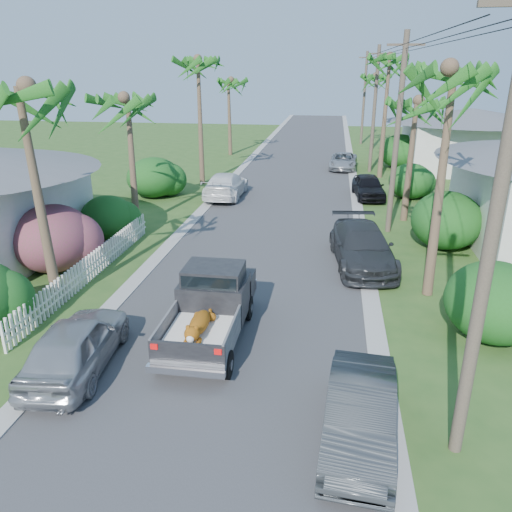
% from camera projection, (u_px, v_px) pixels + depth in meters
% --- Properties ---
extents(ground, '(120.00, 120.00, 0.00)m').
position_uv_depth(ground, '(216.00, 372.00, 13.10)').
color(ground, '#2F531F').
rests_on(ground, ground).
extents(road, '(8.00, 100.00, 0.02)m').
position_uv_depth(road, '(293.00, 177.00, 36.21)').
color(road, '#38383A').
rests_on(road, ground).
extents(curb_left, '(0.60, 100.00, 0.06)m').
position_uv_depth(curb_left, '(235.00, 175.00, 36.80)').
color(curb_left, '#A5A39E').
rests_on(curb_left, ground).
extents(curb_right, '(0.60, 100.00, 0.06)m').
position_uv_depth(curb_right, '(353.00, 179.00, 35.59)').
color(curb_right, '#A5A39E').
rests_on(curb_right, ground).
extents(pickup_truck, '(1.98, 5.12, 2.06)m').
position_uv_depth(pickup_truck, '(212.00, 302.00, 14.68)').
color(pickup_truck, black).
rests_on(pickup_truck, ground).
extents(parked_car_rn, '(1.71, 4.13, 1.33)m').
position_uv_depth(parked_car_rn, '(360.00, 414.00, 10.48)').
color(parked_car_rn, '#333638').
rests_on(parked_car_rn, ground).
extents(parked_car_rm, '(2.85, 5.62, 1.57)m').
position_uv_depth(parked_car_rm, '(362.00, 247.00, 19.91)').
color(parked_car_rm, '#2C2E31').
rests_on(parked_car_rm, ground).
extents(parked_car_rf, '(2.08, 4.25, 1.40)m').
position_uv_depth(parked_car_rf, '(368.00, 187.00, 30.29)').
color(parked_car_rf, black).
rests_on(parked_car_rf, ground).
extents(parked_car_rd, '(2.29, 4.52, 1.22)m').
position_uv_depth(parked_car_rd, '(343.00, 161.00, 38.94)').
color(parked_car_rd, '#A5A7AC').
rests_on(parked_car_rd, ground).
extents(parked_car_ln, '(2.11, 4.44, 1.47)m').
position_uv_depth(parked_car_ln, '(76.00, 345.00, 12.96)').
color(parked_car_ln, '#A1A3A8').
rests_on(parked_car_ln, ground).
extents(parked_car_lf, '(2.14, 5.16, 1.49)m').
position_uv_depth(parked_car_lf, '(226.00, 185.00, 30.43)').
color(parked_car_lf, white).
rests_on(parked_car_lf, ground).
extents(palm_l_a, '(4.40, 4.40, 8.20)m').
position_uv_depth(palm_l_a, '(21.00, 88.00, 14.29)').
color(palm_l_a, brown).
rests_on(palm_l_a, ground).
extents(palm_l_b, '(4.40, 4.40, 7.40)m').
position_uv_depth(palm_l_b, '(126.00, 98.00, 22.97)').
color(palm_l_b, brown).
rests_on(palm_l_b, ground).
extents(palm_l_c, '(4.40, 4.40, 9.20)m').
position_uv_depth(palm_l_c, '(198.00, 60.00, 31.48)').
color(palm_l_c, brown).
rests_on(palm_l_c, ground).
extents(palm_l_d, '(4.40, 4.40, 7.70)m').
position_uv_depth(palm_l_d, '(229.00, 80.00, 43.16)').
color(palm_l_d, brown).
rests_on(palm_l_d, ground).
extents(palm_r_a, '(4.40, 4.40, 8.70)m').
position_uv_depth(palm_r_a, '(456.00, 70.00, 15.13)').
color(palm_r_a, brown).
rests_on(palm_r_a, ground).
extents(palm_r_b, '(4.40, 4.40, 7.20)m').
position_uv_depth(palm_r_b, '(417.00, 102.00, 23.93)').
color(palm_r_b, brown).
rests_on(palm_r_b, ground).
extents(palm_r_c, '(4.40, 4.40, 9.40)m').
position_uv_depth(palm_r_c, '(390.00, 57.00, 33.38)').
color(palm_r_c, brown).
rests_on(palm_r_c, ground).
extents(palm_r_d, '(4.40, 4.40, 8.00)m').
position_uv_depth(palm_r_d, '(377.00, 76.00, 46.77)').
color(palm_r_d, brown).
rests_on(palm_r_d, ground).
extents(shrub_l_b, '(3.00, 3.30, 2.60)m').
position_uv_depth(shrub_l_b, '(53.00, 238.00, 19.28)').
color(shrub_l_b, '#C21B6E').
rests_on(shrub_l_b, ground).
extents(shrub_l_c, '(2.40, 2.64, 2.00)m').
position_uv_depth(shrub_l_c, '(107.00, 217.00, 23.03)').
color(shrub_l_c, '#1C4513').
rests_on(shrub_l_c, ground).
extents(shrub_l_d, '(3.20, 3.52, 2.40)m').
position_uv_depth(shrub_l_d, '(154.00, 177.00, 30.44)').
color(shrub_l_d, '#1C4513').
rests_on(shrub_l_d, ground).
extents(shrub_r_a, '(2.80, 3.08, 2.30)m').
position_uv_depth(shrub_r_a, '(495.00, 302.00, 14.40)').
color(shrub_r_a, '#1C4513').
rests_on(shrub_r_a, ground).
extents(shrub_r_b, '(3.00, 3.30, 2.50)m').
position_uv_depth(shrub_r_b, '(446.00, 220.00, 21.73)').
color(shrub_r_b, '#1C4513').
rests_on(shrub_r_b, ground).
extents(shrub_r_c, '(2.60, 2.86, 2.10)m').
position_uv_depth(shrub_r_c, '(411.00, 181.00, 30.16)').
color(shrub_r_c, '#1C4513').
rests_on(shrub_r_c, ground).
extents(shrub_r_d, '(3.20, 3.52, 2.60)m').
position_uv_depth(shrub_r_d, '(400.00, 151.00, 39.24)').
color(shrub_r_d, '#1C4513').
rests_on(shrub_r_d, ground).
extents(picket_fence, '(0.10, 11.00, 1.00)m').
position_uv_depth(picket_fence, '(93.00, 265.00, 18.85)').
color(picket_fence, white).
rests_on(picket_fence, ground).
extents(house_right_far, '(9.00, 8.00, 4.60)m').
position_uv_depth(house_right_far, '(468.00, 142.00, 38.25)').
color(house_right_far, silver).
rests_on(house_right_far, ground).
extents(utility_pole_a, '(1.60, 0.26, 9.00)m').
position_uv_depth(utility_pole_a, '(491.00, 242.00, 8.83)').
color(utility_pole_a, brown).
rests_on(utility_pole_a, ground).
extents(utility_pole_b, '(1.60, 0.26, 9.00)m').
position_uv_depth(utility_pole_b, '(397.00, 135.00, 22.70)').
color(utility_pole_b, brown).
rests_on(utility_pole_b, ground).
extents(utility_pole_c, '(1.60, 0.26, 9.00)m').
position_uv_depth(utility_pole_c, '(374.00, 109.00, 36.56)').
color(utility_pole_c, brown).
rests_on(utility_pole_c, ground).
extents(utility_pole_d, '(1.60, 0.26, 9.00)m').
position_uv_depth(utility_pole_d, '(364.00, 98.00, 50.43)').
color(utility_pole_d, brown).
rests_on(utility_pole_d, ground).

